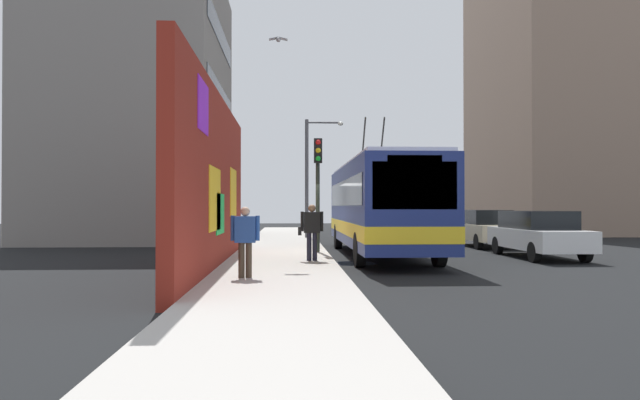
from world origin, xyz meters
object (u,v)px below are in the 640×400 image
city_bus (380,204)px  traffic_light (318,175)px  parked_car_champagne (484,227)px  pedestrian_at_curb (312,228)px  street_lamp (312,169)px  parked_car_white (538,233)px  pedestrian_near_wall (245,237)px

city_bus → traffic_light: city_bus is taller
parked_car_champagne → traffic_light: traffic_light is taller
pedestrian_at_curb → traffic_light: 3.59m
city_bus → parked_car_champagne: city_bus is taller
traffic_light → street_lamp: (9.73, -0.14, 0.85)m
parked_car_white → street_lamp: (10.61, 7.21, 2.82)m
parked_car_white → traffic_light: 7.66m
pedestrian_near_wall → traffic_light: 7.64m
parked_car_champagne → street_lamp: 9.32m
pedestrian_near_wall → traffic_light: size_ratio=0.40×
parked_car_white → traffic_light: bearing=83.1°
city_bus → parked_car_white: (-0.95, -5.20, -0.97)m
pedestrian_near_wall → traffic_light: bearing=-15.3°
parked_car_white → street_lamp: bearing=34.2°
parked_car_champagne → pedestrian_near_wall: pedestrian_near_wall is taller
parked_car_white → street_lamp: 13.14m
pedestrian_near_wall → street_lamp: size_ratio=0.26×
street_lamp → traffic_light: bearing=179.2°
parked_car_white → pedestrian_near_wall: bearing=124.1°
parked_car_champagne → pedestrian_at_curb: (-7.67, 7.68, 0.27)m
parked_car_white → traffic_light: size_ratio=1.23×
pedestrian_at_curb → parked_car_white: bearing=-73.7°
street_lamp → pedestrian_near_wall: bearing=172.9°
parked_car_champagne → traffic_light: size_ratio=1.17×
street_lamp → parked_car_white: bearing=-145.8°
city_bus → pedestrian_near_wall: bearing=150.4°
pedestrian_at_curb → city_bus: bearing=-37.8°
parked_car_champagne → street_lamp: bearing=54.2°
city_bus → pedestrian_near_wall: (-7.24, 4.11, -0.74)m
city_bus → street_lamp: bearing=11.7°
city_bus → traffic_light: size_ratio=2.95×
parked_car_champagne → pedestrian_near_wall: 14.96m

